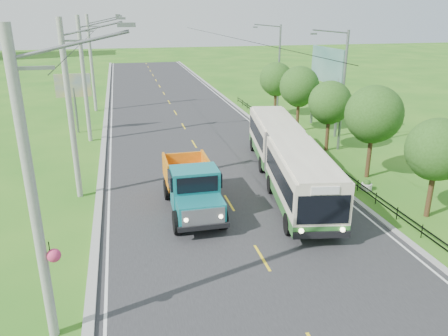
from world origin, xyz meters
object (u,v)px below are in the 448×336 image
object	(u,v)px
tree_fourth	(330,104)
tree_second	(436,152)
billboard_left	(73,89)
streetlight_mid	(342,87)
pole_far	(92,63)
planter_near	(367,185)
planter_far	(277,123)
tree_back	(276,81)
tree_third	(373,117)
billboard_right	(327,70)
pole_nearest	(35,200)
pole_near	(71,111)
dump_truck	(192,184)
planter_mid	(312,148)
tree_fifth	(299,88)
bus	(287,155)
pole_mid	(85,80)
streetlight_far	(278,66)

from	to	relation	value
tree_fourth	tree_second	bearing A→B (deg)	-90.00
tree_fourth	billboard_left	world-z (taller)	tree_fourth
streetlight_mid	tree_fourth	bearing A→B (deg)	169.85
pole_far	planter_near	xyz separation A→B (m)	(16.86, -27.00, -4.81)
tree_second	planter_far	xyz separation A→B (m)	(-1.26, 19.86, -3.23)
tree_back	billboard_left	size ratio (longest dim) A/B	1.06
tree_third	planter_near	bearing A→B (deg)	-120.41
billboard_right	pole_nearest	bearing A→B (deg)	-131.76
pole_near	tree_back	xyz separation A→B (m)	(18.12, 17.14, -1.44)
tree_back	dump_truck	world-z (taller)	tree_back
pole_nearest	planter_mid	distance (m)	24.38
pole_far	tree_third	size ratio (longest dim) A/B	1.67
pole_near	tree_fourth	size ratio (longest dim) A/B	1.85
tree_fifth	bus	distance (m)	13.37
pole_near	pole_mid	size ratio (longest dim) A/B	1.00
billboard_left	billboard_right	bearing A→B (deg)	-10.40
billboard_right	planter_mid	bearing A→B (deg)	-121.66
streetlight_far	dump_truck	world-z (taller)	streetlight_far
streetlight_far	pole_nearest	bearing A→B (deg)	-121.34
pole_nearest	planter_near	world-z (taller)	pole_nearest
tree_second	billboard_left	world-z (taller)	tree_second
planter_mid	dump_truck	bearing A→B (deg)	-141.57
tree_back	streetlight_mid	size ratio (longest dim) A/B	0.61
tree_third	tree_fifth	bearing A→B (deg)	90.00
pole_mid	tree_second	xyz separation A→B (m)	(18.12, -18.86, -1.57)
tree_back	planter_mid	xyz separation A→B (m)	(-1.26, -12.14, -3.37)
billboard_left	bus	size ratio (longest dim) A/B	0.31
planter_mid	planter_far	xyz separation A→B (m)	(0.00, 8.00, 0.00)
pole_nearest	dump_truck	xyz separation A→B (m)	(6.05, 8.43, -3.36)
tree_third	streetlight_mid	xyz separation A→B (m)	(0.79, 5.86, 0.92)
streetlight_mid	streetlight_far	world-z (taller)	same
billboard_right	tree_back	bearing A→B (deg)	111.70
streetlight_mid	tree_third	bearing A→B (deg)	-97.64
pole_nearest	billboard_right	distance (m)	30.84
pole_near	planter_near	distance (m)	17.79
pole_near	streetlight_mid	distance (m)	19.56
streetlight_far	pole_near	bearing A→B (deg)	-134.86
pole_mid	dump_truck	world-z (taller)	pole_mid
tree_third	tree_back	xyz separation A→B (m)	(-0.00, 18.00, -0.33)
pole_nearest	pole_mid	size ratio (longest dim) A/B	1.00
pole_nearest	planter_mid	world-z (taller)	pole_nearest
planter_far	dump_truck	bearing A→B (deg)	-123.09
pole_near	tree_third	distance (m)	18.17
planter_mid	tree_back	bearing A→B (deg)	84.09
streetlight_far	tree_second	bearing A→B (deg)	-91.74
pole_far	billboard_right	distance (m)	24.33
tree_back	dump_truck	xyz separation A→B (m)	(-12.05, -20.71, -2.07)
pole_far	tree_back	xyz separation A→B (m)	(18.12, -6.86, -1.44)
tree_fifth	streetlight_mid	size ratio (longest dim) A/B	0.64
tree_fourth	streetlight_far	distance (m)	13.94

